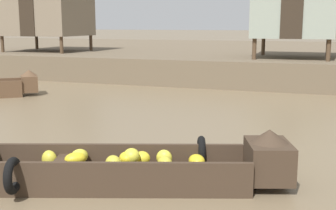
# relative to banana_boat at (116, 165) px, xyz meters

# --- Properties ---
(ground_plane) EXTENTS (300.00, 300.00, 0.00)m
(ground_plane) POSITION_rel_banana_boat_xyz_m (-1.19, 6.01, -0.31)
(ground_plane) COLOR #726047
(riverbank_strip) EXTENTS (160.00, 20.00, 1.04)m
(riverbank_strip) POSITION_rel_banana_boat_xyz_m (-1.19, 20.14, 0.21)
(riverbank_strip) COLOR brown
(riverbank_strip) RESTS_ON ground
(banana_boat) EXTENTS (5.23, 2.51, 0.88)m
(banana_boat) POSITION_rel_banana_boat_xyz_m (0.00, 0.00, 0.00)
(banana_boat) COLOR #3D2D21
(banana_boat) RESTS_ON ground
(stilt_house_left) EXTENTS (4.42, 3.64, 3.98)m
(stilt_house_left) POSITION_rel_banana_boat_xyz_m (-10.23, 13.35, 2.81)
(stilt_house_left) COLOR #4C3826
(stilt_house_left) RESTS_ON riverbank_strip
(stilt_house_mid_left) EXTENTS (3.80, 3.56, 3.91)m
(stilt_house_mid_left) POSITION_rel_banana_boat_xyz_m (1.69, 12.85, 2.77)
(stilt_house_mid_left) COLOR #4C3826
(stilt_house_mid_left) RESTS_ON riverbank_strip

